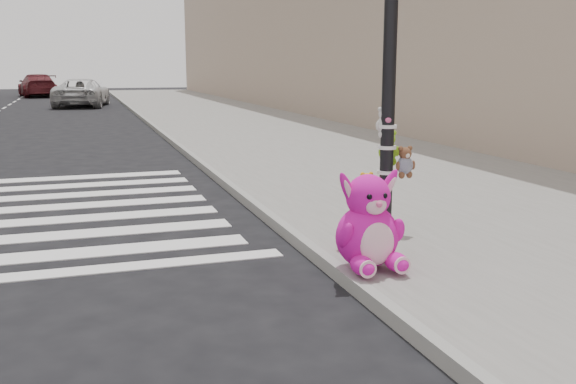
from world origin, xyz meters
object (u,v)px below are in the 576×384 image
object	(u,v)px
signal_pole	(389,97)
car_white_near	(82,93)
pink_bunny	(369,228)
red_teddy	(342,241)

from	to	relation	value
signal_pole	car_white_near	size ratio (longest dim) A/B	0.76
pink_bunny	car_white_near	bearing A→B (deg)	93.54
signal_pole	red_teddy	world-z (taller)	signal_pole
red_teddy	car_white_near	distance (m)	29.88
pink_bunny	red_teddy	distance (m)	0.75
signal_pole	car_white_near	xyz separation A→B (m)	(-3.26, 29.21, -1.05)
car_white_near	pink_bunny	bearing A→B (deg)	103.68
signal_pole	car_white_near	distance (m)	29.41
signal_pole	pink_bunny	distance (m)	1.93
red_teddy	car_white_near	xyz separation A→B (m)	(-2.45, 29.78, 0.48)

